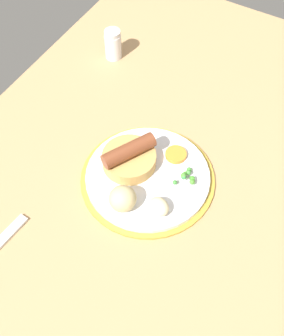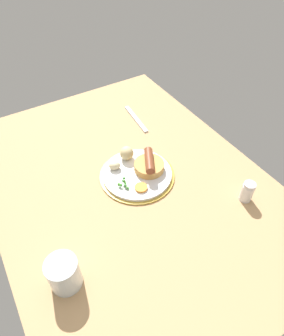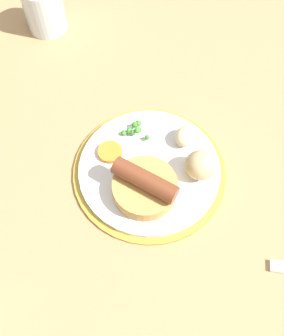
# 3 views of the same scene
# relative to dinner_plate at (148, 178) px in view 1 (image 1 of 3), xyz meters

# --- Properties ---
(dining_table) EXTENTS (1.10, 0.80, 0.03)m
(dining_table) POSITION_rel_dinner_plate_xyz_m (0.01, -0.04, -0.02)
(dining_table) COLOR tan
(dining_table) RESTS_ON ground
(dinner_plate) EXTENTS (0.24, 0.24, 0.01)m
(dinner_plate) POSITION_rel_dinner_plate_xyz_m (0.00, 0.00, 0.00)
(dinner_plate) COLOR #B79333
(dinner_plate) RESTS_ON dining_table
(sausage_pudding) EXTENTS (0.10, 0.10, 0.05)m
(sausage_pudding) POSITION_rel_dinner_plate_xyz_m (0.01, 0.04, 0.03)
(sausage_pudding) COLOR tan
(sausage_pudding) RESTS_ON dinner_plate
(pea_pile) EXTENTS (0.05, 0.03, 0.02)m
(pea_pile) POSITION_rel_dinner_plate_xyz_m (0.02, -0.06, 0.02)
(pea_pile) COLOR #43912A
(pea_pile) RESTS_ON dinner_plate
(potato_chunk_0) EXTENTS (0.04, 0.05, 0.03)m
(potato_chunk_0) POSITION_rel_dinner_plate_xyz_m (-0.05, -0.05, 0.02)
(potato_chunk_0) COLOR beige
(potato_chunk_0) RESTS_ON dinner_plate
(potato_chunk_2) EXTENTS (0.06, 0.06, 0.04)m
(potato_chunk_2) POSITION_rel_dinner_plate_xyz_m (-0.07, 0.01, 0.03)
(potato_chunk_2) COLOR #CCB77F
(potato_chunk_2) RESTS_ON dinner_plate
(carrot_slice_0) EXTENTS (0.05, 0.05, 0.01)m
(carrot_slice_0) POSITION_rel_dinner_plate_xyz_m (0.06, -0.02, 0.01)
(carrot_slice_0) COLOR orange
(carrot_slice_0) RESTS_ON dinner_plate
(salt_shaker) EXTENTS (0.04, 0.04, 0.07)m
(salt_shaker) POSITION_rel_dinner_plate_xyz_m (0.25, 0.22, 0.03)
(salt_shaker) COLOR silver
(salt_shaker) RESTS_ON dining_table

